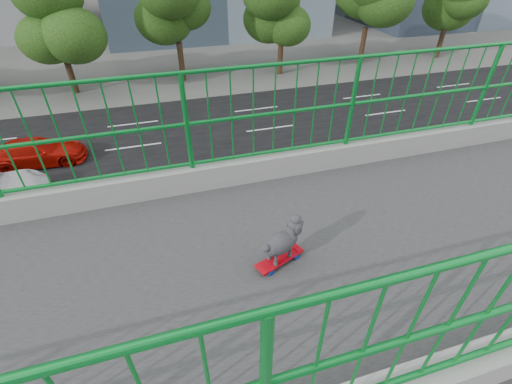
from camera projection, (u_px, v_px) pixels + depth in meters
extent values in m
cube|color=black|center=(134.00, 176.00, 16.89)|extent=(18.00, 90.00, 0.02)
cube|color=gray|center=(7.00, 207.00, 3.70)|extent=(0.20, 24.00, 0.30)
cylinder|color=black|center=(71.00, 74.00, 25.00)|extent=(0.44, 0.44, 2.73)
ellipsoid|color=#17330E|center=(56.00, 27.00, 23.11)|extent=(4.20, 4.20, 3.57)
cylinder|color=black|center=(181.00, 62.00, 27.08)|extent=(0.44, 0.44, 2.87)
ellipsoid|color=#17330E|center=(175.00, 14.00, 25.05)|extent=(4.60, 4.60, 3.91)
cylinder|color=black|center=(280.00, 57.00, 28.49)|extent=(0.44, 0.44, 2.66)
ellipsoid|color=#17330E|center=(282.00, 17.00, 26.68)|extent=(4.00, 4.00, 3.40)
cylinder|color=black|center=(362.00, 46.00, 30.74)|extent=(0.44, 0.44, 3.01)
cylinder|color=black|center=(440.00, 42.00, 32.31)|extent=(0.44, 0.44, 2.77)
ellipsoid|color=#17330E|center=(452.00, 3.00, 30.36)|extent=(4.40, 4.40, 3.74)
cube|color=red|center=(280.00, 258.00, 3.25)|extent=(0.31, 0.51, 0.02)
cube|color=#99999E|center=(267.00, 268.00, 3.18)|extent=(0.09, 0.06, 0.02)
cylinder|color=#07299C|center=(262.00, 264.00, 3.23)|extent=(0.05, 0.06, 0.06)
sphere|color=yellow|center=(262.00, 264.00, 3.23)|extent=(0.02, 0.02, 0.02)
cylinder|color=#07299C|center=(271.00, 273.00, 3.15)|extent=(0.05, 0.06, 0.06)
sphere|color=yellow|center=(271.00, 273.00, 3.15)|extent=(0.02, 0.02, 0.02)
cube|color=#99999E|center=(292.00, 252.00, 3.33)|extent=(0.09, 0.06, 0.02)
cylinder|color=#07299C|center=(287.00, 249.00, 3.38)|extent=(0.05, 0.06, 0.06)
sphere|color=yellow|center=(287.00, 249.00, 3.38)|extent=(0.02, 0.02, 0.02)
cylinder|color=#07299C|center=(296.00, 257.00, 3.30)|extent=(0.05, 0.06, 0.06)
sphere|color=yellow|center=(296.00, 257.00, 3.30)|extent=(0.02, 0.02, 0.02)
ellipsoid|color=#2B282D|center=(280.00, 243.00, 3.13)|extent=(0.30, 0.36, 0.21)
sphere|color=#2B282D|center=(295.00, 224.00, 3.13)|extent=(0.14, 0.14, 0.14)
sphere|color=black|center=(303.00, 222.00, 3.19)|extent=(0.02, 0.02, 0.02)
sphere|color=#2B282D|center=(266.00, 248.00, 3.02)|extent=(0.07, 0.07, 0.07)
cylinder|color=#2B282D|center=(284.00, 246.00, 3.27)|extent=(0.03, 0.03, 0.13)
cylinder|color=#2B282D|center=(290.00, 252.00, 3.22)|extent=(0.03, 0.03, 0.13)
cylinder|color=#2B282D|center=(270.00, 254.00, 3.19)|extent=(0.03, 0.03, 0.13)
cylinder|color=#2B282D|center=(276.00, 260.00, 3.13)|extent=(0.03, 0.03, 0.13)
imported|color=gray|center=(237.00, 196.00, 14.54)|extent=(1.42, 4.09, 1.35)
imported|color=#B80F07|center=(37.00, 152.00, 17.46)|extent=(1.85, 4.54, 1.32)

